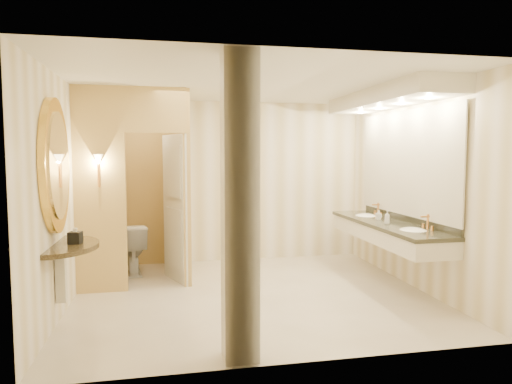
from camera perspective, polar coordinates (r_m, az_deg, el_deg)
floor at (r=6.08m, az=-0.48°, el=-12.67°), size 4.50×4.50×0.00m
ceiling at (r=5.87m, az=-0.50°, el=13.36°), size 4.50×4.50×0.00m
wall_back at (r=7.79m, az=-3.22°, el=1.28°), size 4.50×0.02×2.70m
wall_front at (r=3.88m, az=5.00°, el=-2.24°), size 4.50×0.02×2.70m
wall_left at (r=5.84m, az=-22.73°, el=-0.25°), size 0.02×4.00×2.70m
wall_right at (r=6.62m, az=19.02°, el=0.41°), size 0.02×4.00×2.70m
toilet_closet at (r=6.69m, az=-11.55°, el=0.92°), size 1.50×1.55×2.70m
wall_sconce at (r=6.19m, az=-19.10°, el=3.66°), size 0.14×0.14×0.42m
vanity at (r=6.60m, az=16.44°, el=2.89°), size 0.75×2.74×2.09m
console_shelf at (r=5.21m, az=-23.73°, el=-0.85°), size 1.08×1.08×1.99m
pillar at (r=3.98m, az=-2.04°, el=-2.06°), size 0.30×0.30×2.70m
tissue_box at (r=5.23m, az=-21.66°, el=-5.32°), size 0.15×0.15×0.13m
toilet at (r=7.26m, az=-15.32°, el=-6.82°), size 0.54×0.81×0.77m
soap_bottle_a at (r=6.86m, az=15.03°, el=-2.78°), size 0.07×0.07×0.13m
soap_bottle_b at (r=6.92m, az=15.09°, el=-2.74°), size 0.13×0.13×0.13m
soap_bottle_c at (r=6.43m, az=16.07°, el=-3.08°), size 0.07×0.07×0.18m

